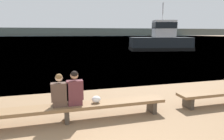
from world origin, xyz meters
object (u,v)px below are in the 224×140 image
at_px(tugboat_red, 161,41).
at_px(bench_segment_right, 223,94).
at_px(person_right, 75,90).
at_px(shopping_bag, 96,99).
at_px(bench_main, 66,109).
at_px(person_left, 60,93).

xyz_separation_m(tugboat_red, bench_segment_right, (-8.76, -20.02, -0.93)).
relative_size(person_right, shopping_bag, 3.76).
bearing_deg(tugboat_red, person_right, 157.12).
height_order(shopping_bag, tugboat_red, tugboat_red).
bearing_deg(person_right, shopping_bag, 1.20).
height_order(bench_main, bench_segment_right, same).
relative_size(person_right, tugboat_red, 0.11).
relative_size(tugboat_red, bench_segment_right, 2.72).
distance_m(tugboat_red, bench_segment_right, 21.88).
distance_m(person_right, tugboat_red, 24.31).
height_order(person_left, shopping_bag, person_left).
xyz_separation_m(person_right, shopping_bag, (0.59, 0.01, -0.32)).
bearing_deg(bench_main, person_left, 179.39).
distance_m(person_right, shopping_bag, 0.67).
height_order(person_right, tugboat_red, tugboat_red).
bearing_deg(person_right, person_left, 179.70).
xyz_separation_m(bench_main, tugboat_red, (14.02, 20.02, 0.93)).
bearing_deg(person_right, tugboat_red, 55.47).
relative_size(bench_main, tugboat_red, 0.64).
bearing_deg(shopping_bag, person_left, -179.41).
distance_m(bench_main, person_right, 0.56).
bearing_deg(bench_main, tugboat_red, 55.00).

